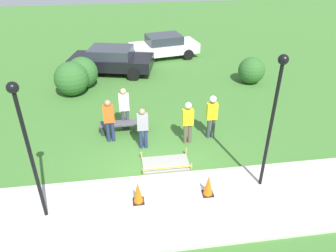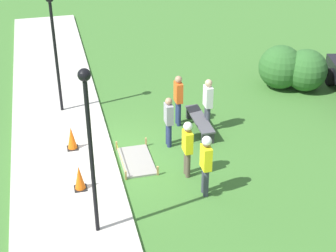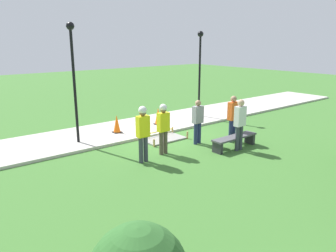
{
  "view_description": "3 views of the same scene",
  "coord_description": "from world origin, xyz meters",
  "px_view_note": "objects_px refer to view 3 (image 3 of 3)",
  "views": [
    {
      "loc": [
        -0.79,
        -8.42,
        7.07
      ],
      "look_at": [
        0.7,
        1.98,
        0.72
      ],
      "focal_mm": 35.0,
      "sensor_mm": 36.0,
      "label": 1
    },
    {
      "loc": [
        13.0,
        -1.6,
        8.53
      ],
      "look_at": [
        0.27,
        1.6,
        1.0
      ],
      "focal_mm": 55.0,
      "sensor_mm": 36.0,
      "label": 2
    },
    {
      "loc": [
        7.88,
        10.21,
        3.74
      ],
      "look_at": [
        1.0,
        1.59,
        0.86
      ],
      "focal_mm": 35.0,
      "sensor_mm": 36.0,
      "label": 3
    }
  ],
  "objects_px": {
    "lamppost_far": "(200,62)",
    "traffic_cone_near_patch": "(158,116)",
    "bystander_in_orange_shirt": "(233,116)",
    "bystander_in_white_shirt": "(198,120)",
    "traffic_cone_far_patch": "(117,124)",
    "lamppost_near": "(73,67)",
    "worker_supervisor": "(163,125)",
    "worker_assistant": "(143,129)",
    "park_bench": "(234,140)",
    "bystander_in_gray_shirt": "(240,122)"
  },
  "relations": [
    {
      "from": "bystander_in_white_shirt",
      "to": "lamppost_far",
      "type": "relative_size",
      "value": 0.4
    },
    {
      "from": "lamppost_near",
      "to": "traffic_cone_far_patch",
      "type": "bearing_deg",
      "value": -172.22
    },
    {
      "from": "park_bench",
      "to": "bystander_in_orange_shirt",
      "type": "relative_size",
      "value": 1.1
    },
    {
      "from": "traffic_cone_near_patch",
      "to": "park_bench",
      "type": "relative_size",
      "value": 0.38
    },
    {
      "from": "worker_assistant",
      "to": "bystander_in_white_shirt",
      "type": "height_order",
      "value": "worker_assistant"
    },
    {
      "from": "worker_supervisor",
      "to": "bystander_in_white_shirt",
      "type": "relative_size",
      "value": 1.05
    },
    {
      "from": "worker_supervisor",
      "to": "lamppost_near",
      "type": "height_order",
      "value": "lamppost_near"
    },
    {
      "from": "worker_supervisor",
      "to": "worker_assistant",
      "type": "relative_size",
      "value": 0.95
    },
    {
      "from": "bystander_in_orange_shirt",
      "to": "bystander_in_white_shirt",
      "type": "height_order",
      "value": "bystander_in_orange_shirt"
    },
    {
      "from": "bystander_in_orange_shirt",
      "to": "bystander_in_white_shirt",
      "type": "bearing_deg",
      "value": -27.5
    },
    {
      "from": "park_bench",
      "to": "bystander_in_white_shirt",
      "type": "distance_m",
      "value": 1.51
    },
    {
      "from": "bystander_in_orange_shirt",
      "to": "lamppost_far",
      "type": "bearing_deg",
      "value": -115.96
    },
    {
      "from": "bystander_in_orange_shirt",
      "to": "lamppost_far",
      "type": "height_order",
      "value": "lamppost_far"
    },
    {
      "from": "traffic_cone_near_patch",
      "to": "bystander_in_orange_shirt",
      "type": "xyz_separation_m",
      "value": [
        -0.83,
        3.57,
        0.54
      ]
    },
    {
      "from": "worker_assistant",
      "to": "lamppost_far",
      "type": "distance_m",
      "value": 6.83
    },
    {
      "from": "worker_supervisor",
      "to": "worker_assistant",
      "type": "distance_m",
      "value": 1.0
    },
    {
      "from": "worker_assistant",
      "to": "lamppost_near",
      "type": "bearing_deg",
      "value": -74.05
    },
    {
      "from": "park_bench",
      "to": "worker_assistant",
      "type": "height_order",
      "value": "worker_assistant"
    },
    {
      "from": "bystander_in_orange_shirt",
      "to": "worker_assistant",
      "type": "bearing_deg",
      "value": -4.37
    },
    {
      "from": "worker_supervisor",
      "to": "worker_assistant",
      "type": "height_order",
      "value": "worker_assistant"
    },
    {
      "from": "lamppost_far",
      "to": "traffic_cone_near_patch",
      "type": "bearing_deg",
      "value": 2.98
    },
    {
      "from": "traffic_cone_far_patch",
      "to": "lamppost_far",
      "type": "bearing_deg",
      "value": -178.02
    },
    {
      "from": "bystander_in_orange_shirt",
      "to": "bystander_in_white_shirt",
      "type": "distance_m",
      "value": 1.36
    },
    {
      "from": "traffic_cone_far_patch",
      "to": "lamppost_near",
      "type": "relative_size",
      "value": 0.17
    },
    {
      "from": "worker_supervisor",
      "to": "bystander_in_orange_shirt",
      "type": "distance_m",
      "value": 2.94
    },
    {
      "from": "worker_assistant",
      "to": "lamppost_far",
      "type": "bearing_deg",
      "value": -148.98
    },
    {
      "from": "park_bench",
      "to": "traffic_cone_far_patch",
      "type": "bearing_deg",
      "value": -59.68
    },
    {
      "from": "worker_supervisor",
      "to": "bystander_in_orange_shirt",
      "type": "height_order",
      "value": "bystander_in_orange_shirt"
    },
    {
      "from": "traffic_cone_far_patch",
      "to": "bystander_in_gray_shirt",
      "type": "height_order",
      "value": "bystander_in_gray_shirt"
    },
    {
      "from": "park_bench",
      "to": "worker_supervisor",
      "type": "bearing_deg",
      "value": -25.02
    },
    {
      "from": "bystander_in_orange_shirt",
      "to": "bystander_in_gray_shirt",
      "type": "height_order",
      "value": "bystander_in_gray_shirt"
    },
    {
      "from": "bystander_in_white_shirt",
      "to": "park_bench",
      "type": "bearing_deg",
      "value": 118.96
    },
    {
      "from": "traffic_cone_near_patch",
      "to": "park_bench",
      "type": "xyz_separation_m",
      "value": [
        -0.29,
        4.15,
        -0.15
      ]
    },
    {
      "from": "traffic_cone_near_patch",
      "to": "bystander_in_white_shirt",
      "type": "xyz_separation_m",
      "value": [
        0.38,
        2.94,
        0.46
      ]
    },
    {
      "from": "traffic_cone_far_patch",
      "to": "worker_assistant",
      "type": "bearing_deg",
      "value": 74.22
    },
    {
      "from": "park_bench",
      "to": "worker_supervisor",
      "type": "xyz_separation_m",
      "value": [
        2.36,
        -1.1,
        0.7
      ]
    },
    {
      "from": "worker_supervisor",
      "to": "worker_assistant",
      "type": "xyz_separation_m",
      "value": [
        0.97,
        0.22,
        0.06
      ]
    },
    {
      "from": "lamppost_far",
      "to": "worker_supervisor",
      "type": "bearing_deg",
      "value": 34.14
    },
    {
      "from": "traffic_cone_near_patch",
      "to": "lamppost_near",
      "type": "xyz_separation_m",
      "value": [
        3.9,
        0.27,
        2.39
      ]
    },
    {
      "from": "traffic_cone_far_patch",
      "to": "bystander_in_white_shirt",
      "type": "xyz_separation_m",
      "value": [
        -1.74,
        2.91,
        0.47
      ]
    },
    {
      "from": "traffic_cone_near_patch",
      "to": "worker_supervisor",
      "type": "xyz_separation_m",
      "value": [
        2.07,
        3.05,
        0.56
      ]
    },
    {
      "from": "bystander_in_orange_shirt",
      "to": "lamppost_far",
      "type": "xyz_separation_m",
      "value": [
        -1.8,
        -3.71,
        1.75
      ]
    },
    {
      "from": "worker_assistant",
      "to": "lamppost_near",
      "type": "height_order",
      "value": "lamppost_near"
    },
    {
      "from": "bystander_in_white_shirt",
      "to": "lamppost_near",
      "type": "xyz_separation_m",
      "value": [
        3.52,
        -2.67,
        1.93
      ]
    },
    {
      "from": "bystander_in_orange_shirt",
      "to": "lamppost_near",
      "type": "distance_m",
      "value": 6.05
    },
    {
      "from": "traffic_cone_near_patch",
      "to": "bystander_in_gray_shirt",
      "type": "relative_size",
      "value": 0.41
    },
    {
      "from": "traffic_cone_near_patch",
      "to": "traffic_cone_far_patch",
      "type": "distance_m",
      "value": 2.12
    },
    {
      "from": "lamppost_far",
      "to": "bystander_in_white_shirt",
      "type": "bearing_deg",
      "value": 45.61
    },
    {
      "from": "lamppost_far",
      "to": "bystander_in_orange_shirt",
      "type": "bearing_deg",
      "value": 64.04
    },
    {
      "from": "traffic_cone_far_patch",
      "to": "lamppost_near",
      "type": "xyz_separation_m",
      "value": [
        1.78,
        0.24,
        2.4
      ]
    }
  ]
}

